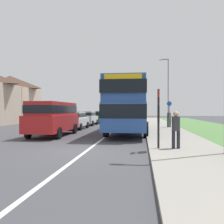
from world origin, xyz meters
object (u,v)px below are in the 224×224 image
Objects in this scene: cycle_route_sign at (169,113)px; street_lamp_mid at (167,87)px; double_decker_bus at (128,104)px; parked_car_dark_green at (96,116)px; parked_car_silver at (87,117)px; bus_stop_sign at (158,114)px; parked_van_red at (54,116)px; pedestrian_at_stop at (176,128)px; pedestrian_walking_away at (169,118)px; parked_car_white at (74,119)px; street_lamp_near at (223,48)px.

street_lamp_mid is (0.55, 6.81, 3.03)m from cycle_route_sign.
parked_car_dark_green is (-5.01, 12.67, -1.28)m from double_decker_bus.
parked_car_silver is 17.10m from bus_stop_sign.
parked_van_red is 1.29× the size of parked_car_dark_green.
parked_car_dark_green is at bearing 169.74° from street_lamp_mid.
street_lamp_mid reaches higher than parked_car_silver.
pedestrian_at_stop is at bearing -95.19° from cycle_route_sign.
pedestrian_at_stop is at bearing -34.76° from parked_van_red.
parked_car_dark_green is at bearing 109.95° from pedestrian_at_stop.
double_decker_bus reaches higher than pedestrian_at_stop.
street_lamp_mid is (8.87, 13.78, 3.13)m from parked_van_red.
double_decker_bus reaches higher than parked_car_silver.
double_decker_bus reaches higher than parked_van_red.
street_lamp_mid reaches higher than bus_stop_sign.
parked_car_dark_green is at bearing 111.60° from double_decker_bus.
parked_car_dark_green is at bearing 136.76° from pedestrian_walking_away.
parked_van_red is at bearing -138.45° from pedestrian_walking_away.
parked_car_white is at bearing 91.90° from parked_van_red.
cycle_route_sign is at bearing 50.35° from double_decker_bus.
street_lamp_near is 0.89× the size of street_lamp_mid.
bus_stop_sign is 19.22m from street_lamp_mid.
parked_car_white is 1.04× the size of parked_car_silver.
parked_car_white is at bearing -89.93° from parked_car_dark_green.
bus_stop_sign is at bearing -98.55° from cycle_route_sign.
double_decker_bus is 2.61× the size of parked_car_dark_green.
parked_van_red is at bearing -150.26° from double_decker_bus.
pedestrian_at_stop reaches higher than parked_car_silver.
double_decker_bus is 9.73m from street_lamp_near.
street_lamp_mid reaches higher than parked_car_dark_green.
street_lamp_mid reaches higher than pedestrian_at_stop.
pedestrian_walking_away is 13.68m from street_lamp_near.
cycle_route_sign reaches higher than parked_car_silver.
street_lamp_mid is (0.52, 6.39, 3.48)m from pedestrian_walking_away.
parked_van_red is 1.36× the size of parked_car_silver.
double_decker_bus reaches higher than cycle_route_sign.
bus_stop_sign reaches higher than pedestrian_walking_away.
double_decker_bus is 13.68m from parked_car_dark_green.
pedestrian_walking_away is at bearing 84.85° from pedestrian_at_stop.
parked_car_white is 5.18m from parked_car_silver.
pedestrian_at_stop is 0.64× the size of bus_stop_sign.
street_lamp_mid is at bearing 85.02° from pedestrian_at_stop.
cycle_route_sign reaches higher than parked_van_red.
pedestrian_walking_away is 0.64× the size of bus_stop_sign.
cycle_route_sign is at bearing -44.81° from parked_car_dark_green.
parked_car_white is at bearing 128.18° from street_lamp_near.
double_decker_bus reaches higher than pedestrian_walking_away.
double_decker_bus reaches higher than parked_car_white.
parked_car_white is at bearing -169.93° from cycle_route_sign.
street_lamp_mid is (9.05, 8.32, 3.59)m from parked_car_white.
double_decker_bus is at bearing -57.45° from parked_car_silver.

